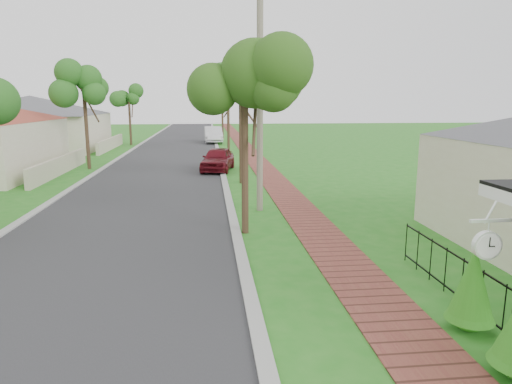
{
  "coord_description": "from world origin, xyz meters",
  "views": [
    {
      "loc": [
        -0.18,
        -6.88,
        4.08
      ],
      "look_at": [
        1.19,
        6.05,
        1.5
      ],
      "focal_mm": 32.0,
      "sensor_mm": 36.0,
      "label": 1
    }
  ],
  "objects_px": {
    "parked_car_white": "(213,135)",
    "utility_pole": "(260,86)",
    "station_clock": "(487,243)",
    "parked_car_red": "(218,159)",
    "near_tree": "(245,90)"
  },
  "relations": [
    {
      "from": "parked_car_white",
      "to": "utility_pole",
      "type": "height_order",
      "value": "utility_pole"
    },
    {
      "from": "utility_pole",
      "to": "station_clock",
      "type": "xyz_separation_m",
      "value": [
        2.3,
        -10.6,
        -2.7
      ]
    },
    {
      "from": "parked_car_white",
      "to": "utility_pole",
      "type": "relative_size",
      "value": 0.53
    },
    {
      "from": "station_clock",
      "to": "parked_car_white",
      "type": "bearing_deg",
      "value": 95.22
    },
    {
      "from": "parked_car_red",
      "to": "near_tree",
      "type": "height_order",
      "value": "near_tree"
    },
    {
      "from": "utility_pole",
      "to": "parked_car_white",
      "type": "bearing_deg",
      "value": 92.63
    },
    {
      "from": "parked_car_red",
      "to": "parked_car_white",
      "type": "bearing_deg",
      "value": 101.27
    },
    {
      "from": "near_tree",
      "to": "station_clock",
      "type": "height_order",
      "value": "near_tree"
    },
    {
      "from": "near_tree",
      "to": "station_clock",
      "type": "relative_size",
      "value": 7.32
    },
    {
      "from": "parked_car_red",
      "to": "station_clock",
      "type": "distance_m",
      "value": 21.31
    },
    {
      "from": "parked_car_white",
      "to": "station_clock",
      "type": "height_order",
      "value": "station_clock"
    },
    {
      "from": "parked_car_red",
      "to": "near_tree",
      "type": "bearing_deg",
      "value": -76.38
    },
    {
      "from": "parked_car_red",
      "to": "station_clock",
      "type": "relative_size",
      "value": 5.38
    },
    {
      "from": "parked_car_red",
      "to": "parked_car_white",
      "type": "distance_m",
      "value": 19.08
    },
    {
      "from": "parked_car_red",
      "to": "parked_car_white",
      "type": "relative_size",
      "value": 0.83
    }
  ]
}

